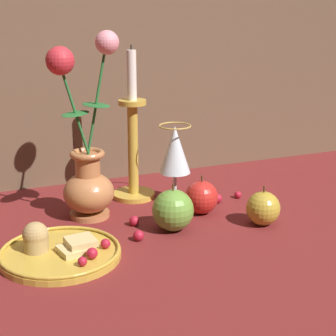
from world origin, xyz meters
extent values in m
plane|color=maroon|center=(0.00, 0.00, 0.00)|extent=(2.40, 2.40, 0.00)
cylinder|color=#B77042|center=(-0.08, 0.08, 0.01)|extent=(0.08, 0.08, 0.01)
ellipsoid|color=#B77042|center=(-0.08, 0.08, 0.05)|extent=(0.10, 0.10, 0.08)
cylinder|color=#B77042|center=(-0.08, 0.08, 0.10)|extent=(0.05, 0.05, 0.05)
torus|color=#B77042|center=(-0.08, 0.08, 0.13)|extent=(0.07, 0.07, 0.01)
cylinder|color=#23662D|center=(-0.10, 0.07, 0.21)|extent=(0.05, 0.02, 0.18)
ellipsoid|color=#23662D|center=(-0.10, 0.07, 0.21)|extent=(0.08, 0.08, 0.00)
sphere|color=red|center=(-0.13, 0.06, 0.30)|extent=(0.05, 0.05, 0.05)
cylinder|color=#23662D|center=(-0.06, 0.07, 0.23)|extent=(0.05, 0.01, 0.21)
ellipsoid|color=#23662D|center=(-0.06, 0.07, 0.22)|extent=(0.06, 0.08, 0.00)
sphere|color=pink|center=(-0.04, 0.07, 0.33)|extent=(0.04, 0.04, 0.04)
cylinder|color=gold|center=(-0.17, -0.08, 0.01)|extent=(0.20, 0.20, 0.01)
torus|color=gold|center=(-0.17, -0.08, 0.01)|extent=(0.20, 0.20, 0.01)
cylinder|color=tan|center=(-0.21, -0.06, 0.02)|extent=(0.04, 0.04, 0.03)
sphere|color=tan|center=(-0.21, -0.06, 0.04)|extent=(0.04, 0.04, 0.04)
cube|color=#DBBC7A|center=(-0.15, -0.09, 0.01)|extent=(0.05, 0.05, 0.01)
cube|color=#DBBC7A|center=(-0.14, -0.09, 0.03)|extent=(0.05, 0.05, 0.01)
sphere|color=#AD192D|center=(-0.15, -0.14, 0.02)|extent=(0.02, 0.02, 0.02)
sphere|color=#AD192D|center=(-0.13, -0.12, 0.02)|extent=(0.02, 0.02, 0.02)
sphere|color=#AD192D|center=(-0.10, -0.10, 0.02)|extent=(0.02, 0.02, 0.02)
sphere|color=#AD192D|center=(-0.12, -0.06, 0.02)|extent=(0.02, 0.02, 0.02)
cylinder|color=silver|center=(0.10, 0.09, 0.00)|extent=(0.06, 0.06, 0.00)
cylinder|color=silver|center=(0.10, 0.09, 0.03)|extent=(0.01, 0.01, 0.06)
cone|color=silver|center=(0.10, 0.09, 0.11)|extent=(0.06, 0.06, 0.10)
cone|color=maroon|center=(0.10, 0.09, 0.10)|extent=(0.06, 0.06, 0.07)
torus|color=gold|center=(0.10, 0.09, 0.16)|extent=(0.07, 0.07, 0.00)
cylinder|color=gold|center=(0.03, 0.15, 0.01)|extent=(0.09, 0.09, 0.01)
cylinder|color=gold|center=(0.03, 0.15, 0.10)|extent=(0.02, 0.02, 0.19)
cylinder|color=gold|center=(0.03, 0.15, 0.20)|extent=(0.06, 0.06, 0.01)
cylinder|color=white|center=(0.03, 0.15, 0.26)|extent=(0.02, 0.02, 0.10)
cylinder|color=black|center=(0.03, 0.15, 0.31)|extent=(0.00, 0.00, 0.01)
sphere|color=#669938|center=(0.04, -0.05, 0.04)|extent=(0.08, 0.08, 0.08)
cylinder|color=#4C3319|center=(0.04, -0.05, 0.08)|extent=(0.00, 0.00, 0.01)
sphere|color=red|center=(0.13, 0.01, 0.03)|extent=(0.07, 0.07, 0.07)
cylinder|color=#4C3319|center=(0.13, 0.01, 0.07)|extent=(0.00, 0.00, 0.01)
sphere|color=#B2932D|center=(0.21, -0.09, 0.03)|extent=(0.06, 0.06, 0.06)
cylinder|color=#4C3319|center=(0.21, -0.09, 0.07)|extent=(0.00, 0.00, 0.01)
sphere|color=#AD192D|center=(0.24, 0.06, 0.01)|extent=(0.02, 0.02, 0.02)
sphere|color=#AD192D|center=(0.18, 0.05, 0.01)|extent=(0.02, 0.02, 0.02)
sphere|color=#AD192D|center=(-0.03, -0.07, 0.01)|extent=(0.02, 0.02, 0.02)
sphere|color=#AD192D|center=(-0.02, 0.00, 0.01)|extent=(0.02, 0.02, 0.02)
camera|label=1|loc=(-0.33, -0.92, 0.41)|focal=60.00mm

